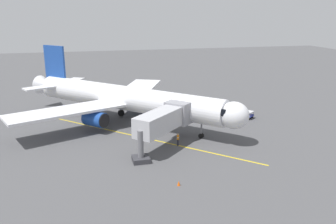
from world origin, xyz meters
The scene contains 8 objects.
ground_plane centered at (0.00, 0.00, 0.00)m, with size 220.00×220.00×0.00m, color #4C4C4F.
apron_lead_in_line centered at (1.73, 5.03, 0.01)m, with size 0.24×40.00×0.01m, color yellow.
airplane centered at (1.93, -1.17, 4.00)m, with size 32.95×33.21×11.50m.
jet_bridge centered at (-2.07, 10.67, 3.76)m, with size 9.58×9.39×5.40m.
ground_crew_marshaller centered at (-3.70, 10.68, 0.89)m, with size 0.40×0.47×1.71m.
baggage_cart_near_nose centered at (-18.05, 1.29, 0.66)m, with size 2.71×2.91×1.27m.
safety_cone_nose_left centered at (-0.75, 21.46, 0.28)m, with size 0.32×0.32×0.55m, color #F2590F.
safety_cone_nose_right centered at (-13.85, 0.62, 0.28)m, with size 0.32×0.32×0.55m, color #F2590F.
Camera 1 is at (8.29, 52.65, 17.19)m, focal length 37.48 mm.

